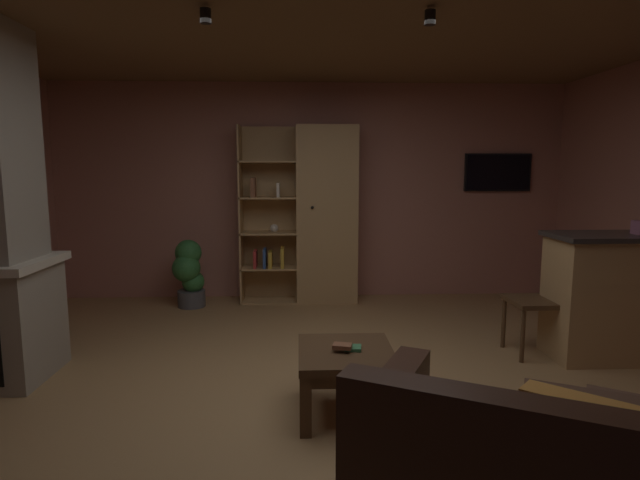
% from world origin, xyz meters
% --- Properties ---
extents(floor, '(6.14, 5.84, 0.02)m').
position_xyz_m(floor, '(0.00, 0.00, -0.01)').
color(floor, '#A37A4C').
rests_on(floor, ground).
extents(wall_back, '(6.26, 0.06, 2.59)m').
position_xyz_m(wall_back, '(0.00, 2.95, 1.29)').
color(wall_back, '#AD7060').
rests_on(wall_back, ground).
extents(ceiling, '(6.14, 5.84, 0.02)m').
position_xyz_m(ceiling, '(0.00, 0.00, 2.60)').
color(ceiling, brown).
extents(window_pane_back, '(0.56, 0.01, 0.93)m').
position_xyz_m(window_pane_back, '(-0.41, 2.92, 1.25)').
color(window_pane_back, white).
extents(bookshelf_cabinet, '(1.37, 0.41, 2.06)m').
position_xyz_m(bookshelf_cabinet, '(0.08, 2.68, 1.02)').
color(bookshelf_cabinet, tan).
rests_on(bookshelf_cabinet, ground).
extents(kitchen_bar_counter, '(1.42, 0.57, 1.05)m').
position_xyz_m(kitchen_bar_counter, '(2.62, 0.70, 0.53)').
color(kitchen_bar_counter, tan).
rests_on(kitchen_bar_counter, ground).
extents(coffee_table, '(0.60, 0.66, 0.42)m').
position_xyz_m(coffee_table, '(0.14, -0.18, 0.34)').
color(coffee_table, '#4C331E').
rests_on(coffee_table, ground).
extents(table_book_0, '(0.12, 0.12, 0.02)m').
position_xyz_m(table_book_0, '(0.19, -0.18, 0.43)').
color(table_book_0, '#387247').
rests_on(table_book_0, coffee_table).
extents(table_book_1, '(0.13, 0.11, 0.03)m').
position_xyz_m(table_book_1, '(0.12, -0.21, 0.46)').
color(table_book_1, brown).
rests_on(table_book_1, coffee_table).
extents(dining_chair, '(0.43, 0.43, 0.92)m').
position_xyz_m(dining_chair, '(1.91, 0.80, 0.53)').
color(dining_chair, '#4C331E').
rests_on(dining_chair, ground).
extents(potted_floor_plant, '(0.35, 0.37, 0.77)m').
position_xyz_m(potted_floor_plant, '(-1.41, 2.45, 0.40)').
color(potted_floor_plant, '#4C4C51').
rests_on(potted_floor_plant, ground).
extents(wall_mounted_tv, '(0.81, 0.06, 0.46)m').
position_xyz_m(wall_mounted_tv, '(2.28, 2.89, 1.53)').
color(wall_mounted_tv, black).
extents(track_light_spot_1, '(0.07, 0.07, 0.09)m').
position_xyz_m(track_light_spot_1, '(-0.73, 0.08, 2.52)').
color(track_light_spot_1, black).
extents(track_light_spot_2, '(0.07, 0.07, 0.09)m').
position_xyz_m(track_light_spot_2, '(0.68, 0.05, 2.52)').
color(track_light_spot_2, black).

